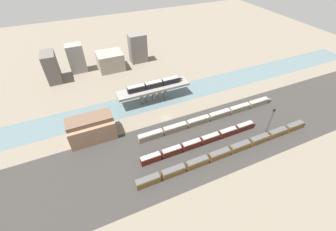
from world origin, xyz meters
TOP-DOWN VIEW (x-y plane):
  - ground_plane at (0.00, 0.00)m, footprint 400.00×400.00m
  - railbed_yard at (0.00, -24.00)m, footprint 280.00×42.00m
  - river_water at (0.00, 18.16)m, footprint 320.00×18.83m
  - bridge at (0.00, 18.16)m, footprint 43.15×9.10m
  - train_on_bridge at (1.63, 18.16)m, footprint 34.67×3.14m
  - train_yard_near at (18.06, -35.29)m, footprint 93.67×2.96m
  - train_yard_mid at (8.34, -25.18)m, footprint 63.77×2.65m
  - train_yard_far at (21.84, -11.70)m, footprint 84.14×2.88m
  - warehouse_building at (-38.80, 1.13)m, footprint 21.69×12.60m
  - signal_tower at (39.67, -33.04)m, footprint 1.00×0.81m
  - city_block_far_left at (-53.07, 66.64)m, footprint 8.40×15.34m
  - city_block_left at (-36.50, 73.18)m, footprint 10.95×8.69m
  - city_block_center at (-14.46, 66.86)m, footprint 17.55×15.61m
  - city_block_right at (7.72, 70.31)m, footprint 12.48×8.57m

SIDE VIEW (x-z plane):
  - ground_plane at x=0.00m, z-range 0.00..0.00m
  - river_water at x=0.00m, z-range 0.00..0.01m
  - railbed_yard at x=0.00m, z-range 0.00..0.01m
  - train_yard_far at x=21.84m, z-range -0.03..3.56m
  - train_yard_near at x=18.06m, z-range -0.03..3.62m
  - train_yard_mid at x=8.34m, z-range -0.03..3.85m
  - warehouse_building at x=-38.80m, z-range -0.30..11.93m
  - city_block_center at x=-14.46m, z-range 0.00..12.38m
  - bridge at x=0.00m, z-range 2.64..11.45m
  - signal_tower at x=39.67m, z-range 0.03..17.08m
  - city_block_far_left at x=-53.07m, z-range 0.00..19.40m
  - city_block_left at x=-36.50m, z-range 0.00..19.71m
  - city_block_right at x=7.72m, z-range 0.00..20.99m
  - train_on_bridge at x=1.63m, z-range 8.76..12.24m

